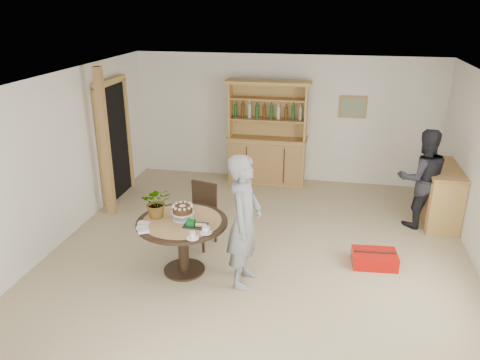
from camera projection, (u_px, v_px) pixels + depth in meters
name	position (u px, v px, depth m)	size (l,w,h in m)	color
ground	(255.00, 265.00, 6.51)	(7.00, 7.00, 0.00)	tan
room_shell	(257.00, 145.00, 5.89)	(6.04, 7.04, 2.52)	white
doorway	(114.00, 139.00, 8.47)	(0.13, 1.10, 2.18)	black
pine_post	(105.00, 144.00, 7.65)	(0.12, 0.12, 2.50)	#B4854B
hutch	(267.00, 149.00, 9.28)	(1.62, 0.54, 2.04)	#B18E4B
sideboard	(440.00, 194.00, 7.68)	(0.54, 1.26, 0.94)	#B18E4B
dining_table	(182.00, 231.00, 6.17)	(1.20, 1.20, 0.76)	black
dining_chair	(201.00, 210.00, 6.94)	(0.52, 0.52, 0.95)	black
birthday_cake	(183.00, 210.00, 6.11)	(0.30, 0.30, 0.20)	white
flower_vase	(157.00, 202.00, 6.14)	(0.38, 0.33, 0.42)	#3F7233
gift_tray	(195.00, 224.00, 5.95)	(0.30, 0.20, 0.08)	black
coffee_cup_a	(206.00, 230.00, 5.77)	(0.15, 0.15, 0.09)	white
coffee_cup_b	(193.00, 236.00, 5.64)	(0.15, 0.15, 0.08)	white
napkins	(143.00, 227.00, 5.89)	(0.24, 0.33, 0.03)	white
teen_boy	(244.00, 221.00, 5.83)	(0.64, 0.42, 1.75)	gray
adult_person	(422.00, 179.00, 7.39)	(0.79, 0.61, 1.62)	black
red_suitcase	(374.00, 259.00, 6.48)	(0.63, 0.45, 0.21)	#BA0D09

